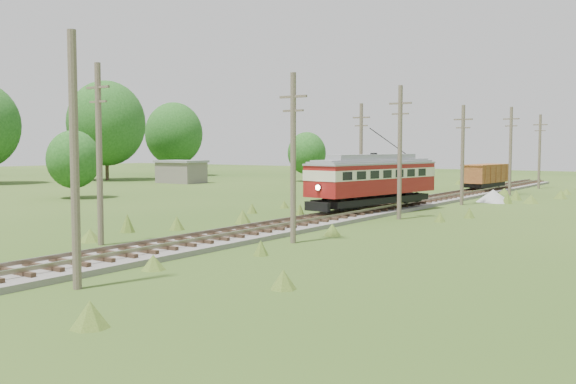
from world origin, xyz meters
The scene contains 17 objects.
railbed_main centered at (0.00, 34.00, 0.19)m, with size 3.60×96.00×0.57m.
streetcar centered at (0.00, 33.49, 2.66)m, with size 4.88×12.66×5.72m.
gondola centered at (0.00, 59.90, 1.90)m, with size 3.03×7.65×2.48m.
gravel_pile centered at (4.46, 48.23, 0.52)m, with size 3.08×3.27×1.12m.
utility_pole_r_1 centered at (3.10, 5.00, 4.40)m, with size 0.30×0.30×8.80m.
utility_pole_r_2 centered at (3.30, 18.00, 4.42)m, with size 1.60×0.30×8.60m.
utility_pole_r_3 centered at (3.20, 31.00, 4.63)m, with size 1.60×0.30×9.00m.
utility_pole_r_4 centered at (3.00, 44.00, 4.32)m, with size 1.60×0.30×8.40m.
utility_pole_r_5 centered at (3.40, 57.00, 4.58)m, with size 1.60×0.30×8.90m.
utility_pole_r_6 centered at (3.20, 70.00, 4.47)m, with size 1.60×0.30×8.70m.
utility_pole_l_a centered at (-4.20, 12.00, 4.63)m, with size 1.60×0.30×9.00m.
utility_pole_l_b centered at (-4.50, 40.00, 4.42)m, with size 1.60×0.30×8.60m.
tree_left_4 centered at (-54.00, 54.00, 8.37)m, with size 11.34×11.34×14.61m.
tree_left_5 centered at (-56.00, 70.00, 7.12)m, with size 9.66×9.66×12.44m.
tree_mid_a centered at (-28.00, 68.00, 4.02)m, with size 5.46×5.46×7.03m.
tree_mid_c centered at (-30.00, 30.00, 3.71)m, with size 5.04×5.04×6.49m.
shed centered at (-40.00, 55.00, 1.57)m, with size 6.40×4.40×3.10m.
Camera 1 is at (21.36, -8.85, 4.87)m, focal length 40.00 mm.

